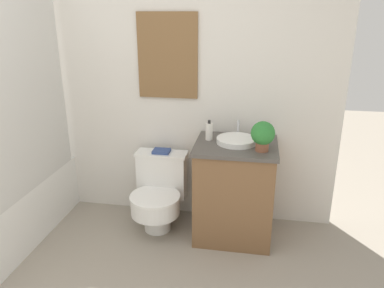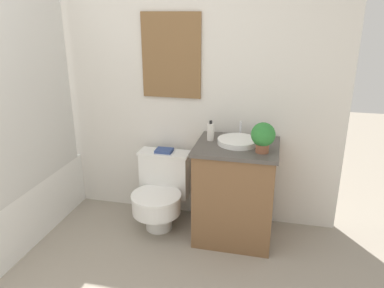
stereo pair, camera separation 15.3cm
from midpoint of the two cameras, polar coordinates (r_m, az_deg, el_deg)
name	(u,v)px [view 1 (the left image)]	position (r m, az deg, el deg)	size (l,w,h in m)	color
wall_back	(134,74)	(3.24, -10.23, 10.52)	(3.44, 0.07, 2.50)	silver
toilet	(159,192)	(3.19, -6.46, -7.33)	(0.43, 0.55, 0.62)	white
vanity	(234,190)	(3.02, 5.01, -7.05)	(0.63, 0.55, 0.79)	brown
sink	(237,140)	(2.88, 5.29, 0.54)	(0.31, 0.34, 0.13)	white
soap_bottle	(209,131)	(2.92, 1.13, 1.93)	(0.05, 0.05, 0.16)	silver
potted_plant	(263,135)	(2.71, 9.16, 1.41)	(0.17, 0.17, 0.22)	brown
book_on_tank	(162,151)	(3.17, -6.05, -1.10)	(0.14, 0.12, 0.02)	#33477F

